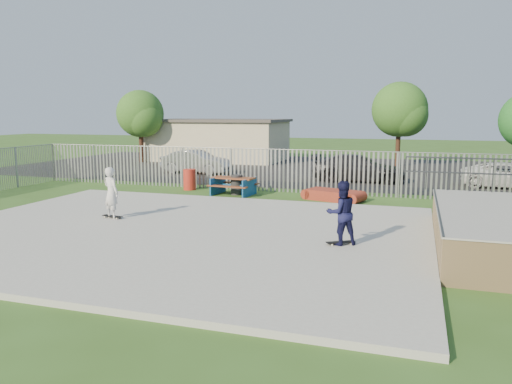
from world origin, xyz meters
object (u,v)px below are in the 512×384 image
(tree_mid, at_px, (399,110))
(picnic_table, at_px, (233,186))
(funbox, at_px, (333,195))
(skater_white, at_px, (111,193))
(skater_navy, at_px, (341,213))
(trash_bin_red, at_px, (190,179))
(tree_left, at_px, (140,114))
(car_silver, at_px, (196,162))
(car_dark, at_px, (358,168))
(trash_bin_grey, at_px, (237,185))
(car_white, at_px, (509,175))

(tree_mid, bearing_deg, picnic_table, -113.68)
(picnic_table, height_order, funbox, picnic_table)
(skater_white, bearing_deg, skater_navy, -166.00)
(trash_bin_red, distance_m, tree_mid, 17.18)
(funbox, bearing_deg, picnic_table, -162.73)
(tree_left, bearing_deg, trash_bin_red, -50.38)
(car_silver, distance_m, skater_white, 13.83)
(trash_bin_red, xyz_separation_m, car_silver, (-2.42, 6.03, 0.23))
(car_dark, bearing_deg, funbox, 174.53)
(trash_bin_grey, distance_m, skater_white, 7.09)
(car_white, bearing_deg, tree_mid, 36.69)
(car_silver, xyz_separation_m, tree_mid, (11.52, 8.15, 3.17))
(funbox, bearing_deg, skater_navy, -61.57)
(tree_mid, bearing_deg, trash_bin_grey, -113.43)
(funbox, bearing_deg, skater_white, -116.31)
(car_silver, distance_m, tree_mid, 14.46)
(car_dark, height_order, car_white, car_dark)
(trash_bin_red, height_order, tree_mid, tree_mid)
(picnic_table, xyz_separation_m, trash_bin_grey, (0.12, 0.10, 0.04))
(car_dark, bearing_deg, tree_left, 68.12)
(trash_bin_red, relative_size, car_white, 0.23)
(skater_white, bearing_deg, tree_mid, -89.63)
(trash_bin_grey, relative_size, car_silver, 0.21)
(trash_bin_grey, height_order, car_dark, car_dark)
(picnic_table, xyz_separation_m, trash_bin_red, (-2.55, 0.77, 0.09))
(car_white, bearing_deg, tree_left, 80.34)
(car_silver, distance_m, car_dark, 9.87)
(car_white, height_order, skater_navy, skater_navy)
(skater_navy, bearing_deg, picnic_table, -83.58)
(car_silver, bearing_deg, car_white, -89.18)
(car_dark, height_order, tree_mid, tree_mid)
(trash_bin_grey, bearing_deg, funbox, -1.83)
(car_silver, bearing_deg, skater_white, -163.85)
(skater_white, bearing_deg, car_white, -116.17)
(car_silver, bearing_deg, tree_left, 56.12)
(picnic_table, xyz_separation_m, car_dark, (4.88, 6.11, 0.33))
(trash_bin_red, bearing_deg, skater_navy, -44.90)
(car_white, distance_m, skater_navy, 15.14)
(car_white, distance_m, tree_mid, 11.02)
(picnic_table, height_order, tree_mid, tree_mid)
(car_silver, relative_size, car_dark, 0.87)
(trash_bin_grey, distance_m, tree_left, 17.20)
(car_silver, bearing_deg, car_dark, -90.72)
(car_white, height_order, tree_left, tree_left)
(trash_bin_red, xyz_separation_m, car_dark, (7.43, 5.34, 0.24))
(funbox, xyz_separation_m, car_silver, (-9.52, 6.84, 0.51))
(car_silver, distance_m, skater_navy, 18.21)
(trash_bin_grey, height_order, car_silver, car_silver)
(funbox, bearing_deg, tree_left, 161.49)
(skater_white, bearing_deg, car_silver, -55.44)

